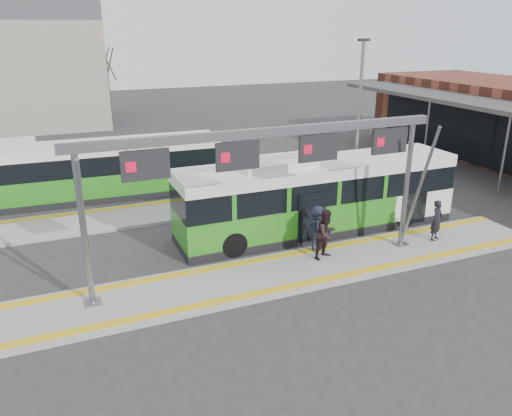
{
  "coord_description": "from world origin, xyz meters",
  "views": [
    {
      "loc": [
        -7.02,
        -14.57,
        8.44
      ],
      "look_at": [
        0.27,
        3.0,
        1.54
      ],
      "focal_mm": 35.0,
      "sensor_mm": 36.0,
      "label": 1
    }
  ],
  "objects_px": {
    "passenger_a": "(437,220)",
    "passenger_b": "(326,234)",
    "hero_bus": "(318,196)",
    "passenger_c": "(317,229)",
    "gantry": "(270,159)"
  },
  "relations": [
    {
      "from": "passenger_a",
      "to": "passenger_b",
      "type": "height_order",
      "value": "passenger_b"
    },
    {
      "from": "hero_bus",
      "to": "passenger_b",
      "type": "relative_size",
      "value": 6.42
    },
    {
      "from": "passenger_c",
      "to": "passenger_a",
      "type": "bearing_deg",
      "value": -2.06
    },
    {
      "from": "passenger_a",
      "to": "passenger_b",
      "type": "xyz_separation_m",
      "value": [
        -5.06,
        0.25,
        0.12
      ]
    },
    {
      "from": "passenger_c",
      "to": "gantry",
      "type": "bearing_deg",
      "value": -152.18
    },
    {
      "from": "hero_bus",
      "to": "passenger_a",
      "type": "xyz_separation_m",
      "value": [
        3.84,
        -3.12,
        -0.57
      ]
    },
    {
      "from": "passenger_a",
      "to": "passenger_c",
      "type": "bearing_deg",
      "value": 144.43
    },
    {
      "from": "hero_bus",
      "to": "passenger_a",
      "type": "bearing_deg",
      "value": -39.05
    },
    {
      "from": "gantry",
      "to": "passenger_b",
      "type": "distance_m",
      "value": 4.0
    },
    {
      "from": "hero_bus",
      "to": "passenger_c",
      "type": "height_order",
      "value": "hero_bus"
    },
    {
      "from": "gantry",
      "to": "passenger_b",
      "type": "xyz_separation_m",
      "value": [
        2.42,
        0.15,
        -3.18
      ]
    },
    {
      "from": "gantry",
      "to": "passenger_b",
      "type": "bearing_deg",
      "value": 3.55
    },
    {
      "from": "passenger_b",
      "to": "gantry",
      "type": "bearing_deg",
      "value": 163.28
    },
    {
      "from": "gantry",
      "to": "passenger_b",
      "type": "height_order",
      "value": "gantry"
    },
    {
      "from": "hero_bus",
      "to": "passenger_c",
      "type": "distance_m",
      "value": 2.55
    }
  ]
}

